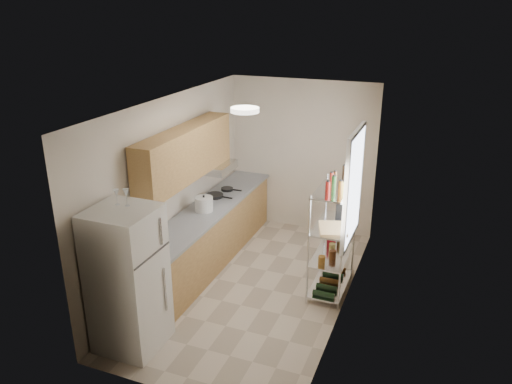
% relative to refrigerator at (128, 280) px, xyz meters
% --- Properties ---
extents(room, '(2.52, 4.42, 2.62)m').
position_rel_refrigerator_xyz_m(room, '(0.87, 1.66, 0.45)').
color(room, beige).
rests_on(room, ground).
extents(counter_run, '(0.63, 3.51, 0.90)m').
position_rel_refrigerator_xyz_m(counter_run, '(-0.05, 2.09, -0.40)').
color(counter_run, tan).
rests_on(counter_run, ground).
extents(upper_cabinets, '(0.33, 2.20, 0.72)m').
position_rel_refrigerator_xyz_m(upper_cabinets, '(-0.18, 1.76, 0.96)').
color(upper_cabinets, tan).
rests_on(upper_cabinets, room).
extents(range_hood, '(0.50, 0.60, 0.12)m').
position_rel_refrigerator_xyz_m(range_hood, '(-0.13, 2.56, 0.54)').
color(range_hood, '#B7BABC').
rests_on(range_hood, room).
extents(window, '(0.06, 1.00, 1.46)m').
position_rel_refrigerator_xyz_m(window, '(2.10, 2.01, 0.70)').
color(window, white).
rests_on(window, room).
extents(bakers_rack, '(0.45, 0.90, 1.73)m').
position_rel_refrigerator_xyz_m(bakers_rack, '(1.88, 1.95, 0.26)').
color(bakers_rack, silver).
rests_on(bakers_rack, ground).
extents(ceiling_dome, '(0.34, 0.34, 0.05)m').
position_rel_refrigerator_xyz_m(ceiling_dome, '(0.87, 1.36, 1.72)').
color(ceiling_dome, white).
rests_on(ceiling_dome, room).
extents(refrigerator, '(0.70, 0.70, 1.70)m').
position_rel_refrigerator_xyz_m(refrigerator, '(0.00, 0.00, 0.00)').
color(refrigerator, silver).
rests_on(refrigerator, ground).
extents(wine_glass_a, '(0.06, 0.06, 0.18)m').
position_rel_refrigerator_xyz_m(wine_glass_a, '(-0.11, 0.10, 0.94)').
color(wine_glass_a, silver).
rests_on(wine_glass_a, refrigerator).
extents(wine_glass_b, '(0.07, 0.07, 0.20)m').
position_rel_refrigerator_xyz_m(wine_glass_b, '(0.01, 0.11, 0.95)').
color(wine_glass_b, silver).
rests_on(wine_glass_b, refrigerator).
extents(rice_cooker, '(0.26, 0.26, 0.21)m').
position_rel_refrigerator_xyz_m(rice_cooker, '(-0.04, 1.97, 0.16)').
color(rice_cooker, silver).
rests_on(rice_cooker, counter_run).
extents(frying_pan_large, '(0.28, 0.28, 0.05)m').
position_rel_refrigerator_xyz_m(frying_pan_large, '(-0.14, 2.52, 0.07)').
color(frying_pan_large, black).
rests_on(frying_pan_large, counter_run).
extents(frying_pan_small, '(0.20, 0.20, 0.04)m').
position_rel_refrigerator_xyz_m(frying_pan_small, '(-0.08, 2.86, 0.07)').
color(frying_pan_small, black).
rests_on(frying_pan_small, counter_run).
extents(cutting_board, '(0.46, 0.53, 0.03)m').
position_rel_refrigerator_xyz_m(cutting_board, '(1.91, 1.78, 0.18)').
color(cutting_board, tan).
rests_on(cutting_board, bakers_rack).
extents(espresso_machine, '(0.20, 0.27, 0.28)m').
position_rel_refrigerator_xyz_m(espresso_machine, '(1.91, 2.29, 0.30)').
color(espresso_machine, black).
rests_on(espresso_machine, bakers_rack).
extents(storage_bag, '(0.12, 0.16, 0.17)m').
position_rel_refrigerator_xyz_m(storage_bag, '(1.81, 2.22, -0.20)').
color(storage_bag, maroon).
rests_on(storage_bag, bakers_rack).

